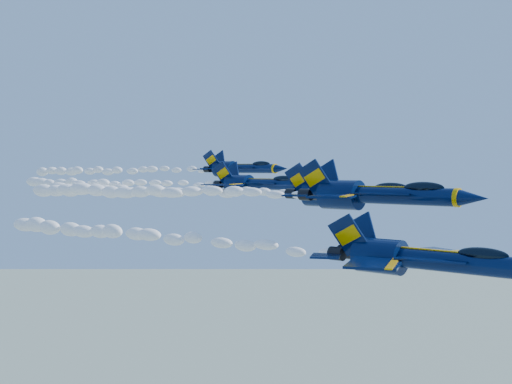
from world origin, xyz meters
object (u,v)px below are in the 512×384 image
Objects in this scene: jet_second at (375,194)px; jet_third at (351,194)px; jet_fourth at (258,184)px; jet_fifth at (240,168)px; jet_lead at (422,258)px.

jet_second reaches higher than jet_third.
jet_fourth is 1.02× the size of jet_fifth.
jet_fourth is (-15.30, 3.64, 0.71)m from jet_third.
jet_fourth is at bearing 166.60° from jet_third.
jet_second is at bearing -30.73° from jet_fifth.
jet_second is 9.57m from jet_third.
jet_lead is at bearing -44.96° from jet_third.
jet_fifth is at bearing 154.13° from jet_third.
jet_fifth reaches higher than jet_second.
jet_third is 15.74m from jet_fourth.
jet_third is at bearing 135.04° from jet_lead.
jet_lead is at bearing -31.52° from jet_fourth.
jet_fourth reaches higher than jet_second.
jet_fifth reaches higher than jet_third.
jet_fourth is 14.28m from jet_fifth.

